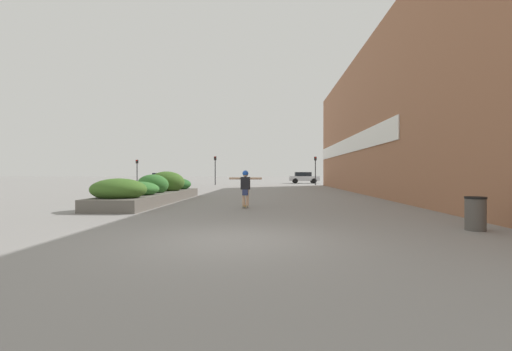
{
  "coord_description": "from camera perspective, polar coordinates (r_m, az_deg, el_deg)",
  "views": [
    {
      "loc": [
        0.82,
        -7.18,
        1.4
      ],
      "look_at": [
        -0.15,
        13.39,
        1.28
      ],
      "focal_mm": 24.0,
      "sensor_mm": 36.0,
      "label": 1
    }
  ],
  "objects": [
    {
      "name": "car_center_left",
      "position": [
        49.56,
        7.96,
        -0.31
      ],
      "size": [
        4.23,
        2.03,
        1.6
      ],
      "rotation": [
        0.0,
        0.0,
        -1.57
      ],
      "color": "#BCBCC1",
      "rests_on": "ground_plane"
    },
    {
      "name": "ground_plane",
      "position": [
        7.36,
        -3.8,
        -10.65
      ],
      "size": [
        300.0,
        300.0,
        0.0
      ],
      "primitive_type": "plane",
      "color": "gray"
    },
    {
      "name": "building_wall_right",
      "position": [
        23.78,
        18.44,
        8.89
      ],
      "size": [
        0.67,
        36.44,
        9.92
      ],
      "color": "#9E6647",
      "rests_on": "ground_plane"
    },
    {
      "name": "traffic_light_left",
      "position": [
        42.08,
        -6.82,
        1.66
      ],
      "size": [
        0.28,
        0.3,
        3.5
      ],
      "color": "black",
      "rests_on": "ground_plane"
    },
    {
      "name": "car_leftmost",
      "position": [
        48.7,
        -15.53,
        -0.41
      ],
      "size": [
        3.9,
        2.04,
        1.48
      ],
      "rotation": [
        0.0,
        0.0,
        1.57
      ],
      "color": "#BCBCC1",
      "rests_on": "ground_plane"
    },
    {
      "name": "traffic_light_right",
      "position": [
        42.29,
        9.87,
        1.62
      ],
      "size": [
        0.28,
        0.3,
        3.45
      ],
      "color": "black",
      "rests_on": "ground_plane"
    },
    {
      "name": "skateboarder",
      "position": [
        14.01,
        -1.78,
        -1.47
      ],
      "size": [
        1.35,
        0.25,
        1.44
      ],
      "rotation": [
        0.0,
        0.0,
        -0.09
      ],
      "color": "tan",
      "rests_on": "skateboard"
    },
    {
      "name": "skateboard",
      "position": [
        14.07,
        -1.77,
        -5.11
      ],
      "size": [
        0.23,
        0.69,
        0.09
      ],
      "rotation": [
        0.0,
        0.0,
        -0.09
      ],
      "color": "olive",
      "rests_on": "ground_plane"
    },
    {
      "name": "trash_bin",
      "position": [
        10.03,
        32.73,
        -5.35
      ],
      "size": [
        0.49,
        0.49,
        0.83
      ],
      "color": "#514C47",
      "rests_on": "ground_plane"
    },
    {
      "name": "traffic_light_far_left",
      "position": [
        44.84,
        -19.22,
        1.26
      ],
      "size": [
        0.28,
        0.3,
        3.11
      ],
      "color": "black",
      "rests_on": "ground_plane"
    },
    {
      "name": "planter_box",
      "position": [
        17.55,
        -16.58,
        -2.4
      ],
      "size": [
        2.22,
        10.02,
        1.52
      ],
      "color": "#605B54",
      "rests_on": "ground_plane"
    }
  ]
}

